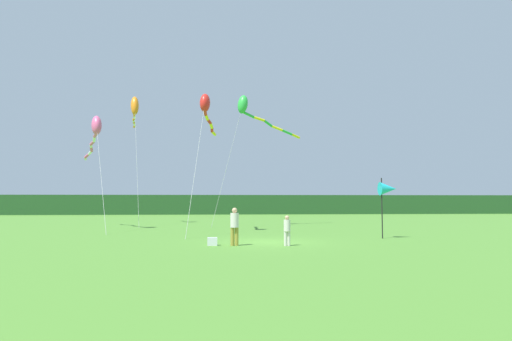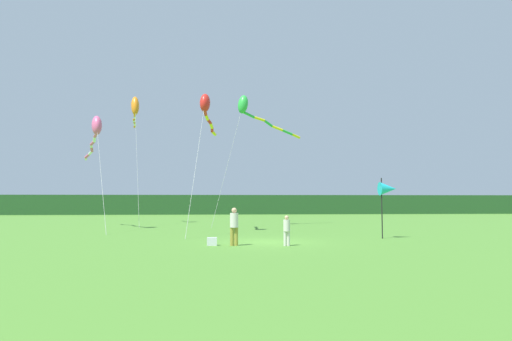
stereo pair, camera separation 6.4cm
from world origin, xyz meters
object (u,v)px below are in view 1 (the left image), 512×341
object	(u,v)px
person_child	(287,229)
banner_flag_pole	(388,189)
kite_orange	(135,108)
cooler_box	(212,242)
kite_rainbow	(95,130)
kite_green	(249,109)
kite_red	(206,107)
person_adult	(235,224)

from	to	relation	value
person_child	banner_flag_pole	xyz separation A→B (m)	(5.94, 3.42, 1.84)
person_child	kite_orange	xyz separation A→B (m)	(-10.10, 19.50, 9.23)
cooler_box	banner_flag_pole	world-z (taller)	banner_flag_pole
kite_rainbow	kite_orange	bearing A→B (deg)	78.38
kite_green	kite_orange	bearing A→B (deg)	157.73
kite_red	kite_green	bearing A→B (deg)	64.04
kite_rainbow	kite_red	size ratio (longest dim) A/B	1.17
kite_rainbow	person_child	bearing A→B (deg)	-47.30
cooler_box	kite_red	bearing A→B (deg)	93.48
person_child	banner_flag_pole	distance (m)	7.09
person_child	kite_rainbow	xyz separation A→B (m)	(-11.54, 12.50, 6.15)
person_adult	cooler_box	size ratio (longest dim) A/B	3.83
kite_red	kite_orange	bearing A→B (deg)	120.71
person_child	kite_green	world-z (taller)	kite_green
cooler_box	kite_orange	distance (m)	22.48
kite_rainbow	banner_flag_pole	bearing A→B (deg)	-27.47
kite_green	banner_flag_pole	bearing A→B (deg)	-62.06
banner_flag_pole	kite_orange	xyz separation A→B (m)	(-16.04, 16.08, 7.39)
person_child	cooler_box	bearing A→B (deg)	171.94
person_adult	person_child	distance (m)	2.32
banner_flag_pole	kite_orange	size ratio (longest dim) A/B	0.29
kite_orange	banner_flag_pole	bearing A→B (deg)	-45.08
banner_flag_pole	kite_red	size ratio (longest dim) A/B	0.36
banner_flag_pole	kite_orange	world-z (taller)	kite_orange
kite_rainbow	kite_green	bearing A→B (deg)	15.55
kite_rainbow	cooler_box	bearing A→B (deg)	-55.51
person_child	kite_red	world-z (taller)	kite_red
kite_red	kite_orange	size ratio (longest dim) A/B	0.80
person_adult	kite_red	world-z (taller)	kite_red
cooler_box	kite_green	distance (m)	17.83
person_child	kite_green	xyz separation A→B (m)	(-0.51, 15.57, 8.48)
banner_flag_pole	kite_rainbow	bearing A→B (deg)	152.53
cooler_box	kite_green	world-z (taller)	kite_green
person_adult	kite_orange	world-z (taller)	kite_orange
person_child	kite_orange	world-z (taller)	kite_orange
person_adult	kite_red	size ratio (longest dim) A/B	0.19
person_adult	kite_rainbow	xyz separation A→B (m)	(-9.24, 12.22, 5.96)
kite_red	banner_flag_pole	bearing A→B (deg)	-29.25
person_child	person_adult	bearing A→B (deg)	172.91
person_adult	kite_orange	size ratio (longest dim) A/B	0.15
person_adult	banner_flag_pole	distance (m)	8.96
person_adult	kite_red	xyz separation A→B (m)	(-1.48, 8.57, 6.99)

